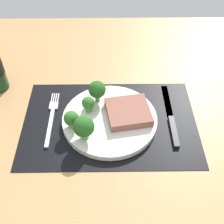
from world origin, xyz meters
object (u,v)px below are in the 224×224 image
plate (111,119)px  knife (173,119)px  steak (130,112)px  fork (53,117)px

plate → knife: (16.46, 0.53, -0.50)cm
plate → steak: 5.32cm
fork → steak: bearing=1.0°
plate → fork: 15.70cm
steak → fork: (-20.52, 0.61, -2.46)cm
plate → knife: bearing=1.8°
knife → steak: bearing=-178.1°
fork → knife: (32.08, -0.89, 0.05)cm
steak → knife: steak is taller
plate → steak: steak is taller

